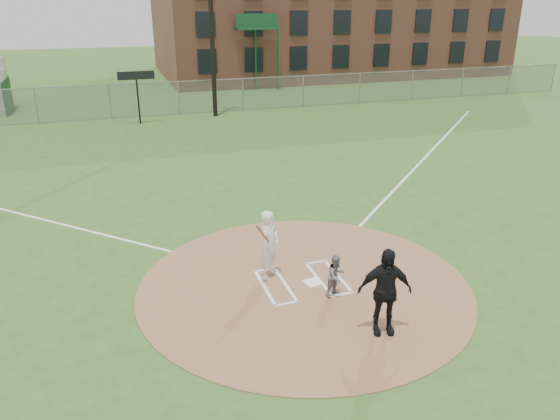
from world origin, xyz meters
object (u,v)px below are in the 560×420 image
object	(u,v)px
home_plate	(313,283)
umpire	(385,291)
batter_at_plate	(270,244)
catcher	(336,276)

from	to	relation	value
home_plate	umpire	bearing A→B (deg)	-74.80
home_plate	batter_at_plate	bearing A→B (deg)	143.61
catcher	batter_at_plate	xyz separation A→B (m)	(-1.26, 1.42, 0.38)
umpire	batter_at_plate	xyz separation A→B (m)	(-1.61, 3.14, -0.08)
catcher	batter_at_plate	distance (m)	1.93
home_plate	catcher	bearing A→B (deg)	-66.61
catcher	umpire	world-z (taller)	umpire
catcher	umpire	size ratio (longest dim) A/B	0.54
home_plate	umpire	size ratio (longest dim) A/B	0.21
catcher	umpire	xyz separation A→B (m)	(0.35, -1.72, 0.46)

